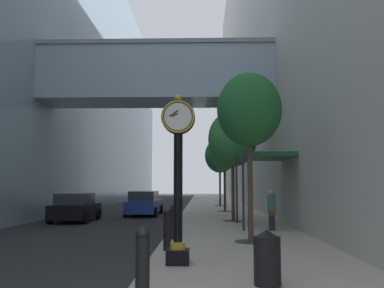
{
  "coord_description": "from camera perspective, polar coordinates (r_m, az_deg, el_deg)",
  "views": [
    {
      "loc": [
        1.39,
        -4.74,
        2.06
      ],
      "look_at": [
        0.82,
        18.01,
        4.35
      ],
      "focal_mm": 37.6,
      "sensor_mm": 36.0,
      "label": 1
    }
  ],
  "objects": [
    {
      "name": "pedestrian_walking",
      "position": [
        17.42,
        11.23,
        -9.02
      ],
      "size": [
        0.38,
        0.48,
        1.69
      ],
      "color": "#23232D",
      "rests_on": "sidewalk_right"
    },
    {
      "name": "ground_plane",
      "position": [
        31.84,
        -1.07,
        -9.44
      ],
      "size": [
        110.0,
        110.0,
        0.0
      ],
      "primitive_type": "plane",
      "color": "#262628",
      "rests_on": "ground"
    },
    {
      "name": "street_tree_far",
      "position": [
        36.9,
        3.97,
        -1.66
      ],
      "size": [
        2.75,
        2.75,
        6.14
      ],
      "color": "#333335",
      "rests_on": "sidewalk_right"
    },
    {
      "name": "bollard_fourth",
      "position": [
        14.51,
        -2.65,
        -10.84
      ],
      "size": [
        0.26,
        0.26,
        1.2
      ],
      "color": "black",
      "rests_on": "sidewalk_right"
    },
    {
      "name": "street_clock",
      "position": [
        9.97,
        -1.99,
        -3.69
      ],
      "size": [
        0.84,
        0.55,
        4.16
      ],
      "color": "black",
      "rests_on": "sidewalk_right"
    },
    {
      "name": "storefront_awning",
      "position": [
        18.91,
        9.98,
        -1.95
      ],
      "size": [
        2.4,
        3.6,
        3.3
      ],
      "color": "#235138",
      "rests_on": "sidewalk_right"
    },
    {
      "name": "building_block_right",
      "position": [
        38.4,
        14.76,
        15.79
      ],
      "size": [
        9.0,
        80.0,
        32.05
      ],
      "color": "#B7B2A8",
      "rests_on": "ground"
    },
    {
      "name": "bollard_nearest",
      "position": [
        7.2,
        -7.01,
        -16.04
      ],
      "size": [
        0.26,
        0.26,
        1.2
      ],
      "color": "black",
      "rests_on": "sidewalk_right"
    },
    {
      "name": "street_tree_mid_far",
      "position": [
        29.21,
        4.64,
        -1.78
      ],
      "size": [
        1.81,
        1.81,
        5.01
      ],
      "color": "#333335",
      "rests_on": "sidewalk_right"
    },
    {
      "name": "bollard_third",
      "position": [
        12.06,
        -3.5,
        -11.88
      ],
      "size": [
        0.26,
        0.26,
        1.2
      ],
      "color": "black",
      "rests_on": "sidewalk_right"
    },
    {
      "name": "trash_bin",
      "position": [
        8.15,
        10.61,
        -15.43
      ],
      "size": [
        0.53,
        0.53,
        1.05
      ],
      "color": "black",
      "rests_on": "sidewalk_right"
    },
    {
      "name": "bollard_fifth",
      "position": [
        16.96,
        -2.05,
        -10.1
      ],
      "size": [
        0.26,
        0.26,
        1.2
      ],
      "color": "black",
      "rests_on": "sidewalk_right"
    },
    {
      "name": "sidewalk_right",
      "position": [
        34.82,
        3.67,
        -9.0
      ],
      "size": [
        5.43,
        80.0,
        0.14
      ],
      "primitive_type": "cube",
      "color": "#ADA593",
      "rests_on": "ground"
    },
    {
      "name": "car_black_mid",
      "position": [
        23.51,
        -16.18,
        -8.67
      ],
      "size": [
        2.12,
        4.1,
        1.56
      ],
      "color": "black",
      "rests_on": "ground"
    },
    {
      "name": "building_block_left",
      "position": [
        38.66,
        -19.67,
        10.11
      ],
      "size": [
        22.62,
        80.0,
        24.86
      ],
      "color": "#849EB2",
      "rests_on": "ground"
    },
    {
      "name": "street_tree_mid_near",
      "position": [
        21.61,
        5.76,
        0.67
      ],
      "size": [
        2.61,
        2.61,
        5.84
      ],
      "color": "#333335",
      "rests_on": "sidewalk_right"
    },
    {
      "name": "street_tree_near",
      "position": [
        14.06,
        8.11,
        4.72
      ],
      "size": [
        2.23,
        2.23,
        5.77
      ],
      "color": "#333335",
      "rests_on": "sidewalk_right"
    },
    {
      "name": "car_blue_near",
      "position": [
        27.24,
        -6.79,
        -8.38
      ],
      "size": [
        2.14,
        4.59,
        1.61
      ],
      "color": "navy",
      "rests_on": "ground"
    }
  ]
}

